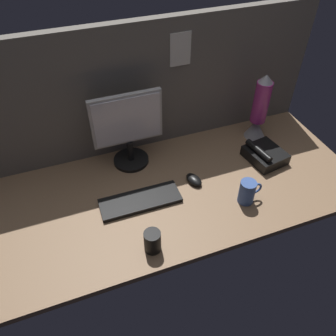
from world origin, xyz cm
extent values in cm
cube|color=#8C6B4C|center=(0.00, 0.00, -1.50)|extent=(180.00, 80.00, 3.00)
cube|color=slate|center=(0.00, 37.50, 33.02)|extent=(180.00, 5.00, 66.04)
cube|color=white|center=(16.87, 34.70, 51.17)|extent=(10.28, 0.40, 15.79)
cylinder|color=black|center=(-13.37, 24.50, 0.90)|extent=(18.00, 18.00, 1.80)
cylinder|color=black|center=(-13.37, 24.50, 7.30)|extent=(3.20, 3.20, 11.00)
cube|color=#B7B7B7|center=(-13.37, 25.50, 25.85)|extent=(34.37, 2.40, 26.09)
cube|color=silver|center=(-13.37, 24.10, 25.85)|extent=(31.97, 0.60, 23.69)
cube|color=black|center=(-17.14, -4.08, 1.00)|extent=(37.16, 13.47, 2.00)
ellipsoid|color=black|center=(11.01, -0.79, 1.70)|extent=(8.06, 10.78, 3.40)
cylinder|color=black|center=(-19.70, -29.78, 5.05)|extent=(6.88, 6.88, 10.10)
cylinder|color=#38569E|center=(28.41, -19.97, 5.87)|extent=(7.28, 7.28, 11.73)
torus|color=#38569E|center=(32.85, -19.97, 6.45)|extent=(6.16, 1.00, 6.16)
cone|color=#A5A5AD|center=(57.68, 21.24, 5.23)|extent=(11.50, 11.50, 10.45)
cylinder|color=#B2338C|center=(57.68, 21.24, 21.95)|extent=(8.36, 8.36, 23.00)
cone|color=#A5A5AD|center=(57.68, 21.24, 35.54)|extent=(7.53, 7.53, 4.18)
cube|color=black|center=(52.23, 1.98, 2.80)|extent=(19.86, 21.51, 5.60)
cylinder|color=black|center=(47.56, 1.98, 7.20)|extent=(5.94, 17.39, 3.20)
camera|label=1|loc=(-41.29, -105.79, 118.75)|focal=36.53mm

